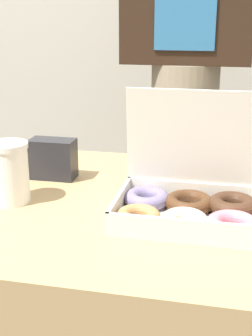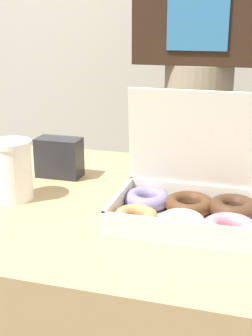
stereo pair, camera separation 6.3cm
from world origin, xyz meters
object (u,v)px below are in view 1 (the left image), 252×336
object	(u,v)px
donut_box	(190,202)
person_customer	(186,60)
coffee_cup	(9,172)
napkin_holder	(53,159)

from	to	relation	value
donut_box	person_customer	bearing A→B (deg)	96.59
coffee_cup	napkin_holder	xyz separation A→B (m)	(0.04, 0.18, -0.02)
coffee_cup	napkin_holder	distance (m)	0.18
napkin_holder	person_customer	world-z (taller)	person_customer
napkin_holder	person_customer	bearing A→B (deg)	61.69
coffee_cup	person_customer	bearing A→B (deg)	65.41
coffee_cup	person_customer	xyz separation A→B (m)	(0.33, 0.72, 0.19)
donut_box	coffee_cup	size ratio (longest dim) A/B	2.29
donut_box	napkin_holder	distance (m)	0.42
coffee_cup	napkin_holder	bearing A→B (deg)	78.05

